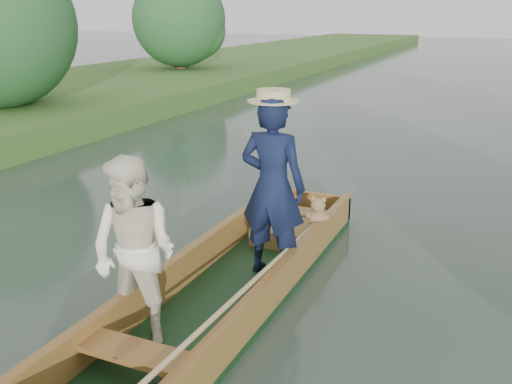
% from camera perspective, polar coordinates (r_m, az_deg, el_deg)
% --- Properties ---
extents(ground, '(120.00, 120.00, 0.00)m').
position_cam_1_polar(ground, '(5.94, -2.41, -10.40)').
color(ground, '#283D30').
rests_on(ground, ground).
extents(trees_far, '(23.03, 16.90, 4.34)m').
position_cam_1_polar(trees_far, '(14.11, 13.05, 15.63)').
color(trees_far, '#47331E').
rests_on(trees_far, ground).
extents(punt, '(1.29, 5.21, 2.04)m').
position_cam_1_polar(punt, '(5.59, -3.24, -4.95)').
color(punt, '#133317').
rests_on(punt, ground).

